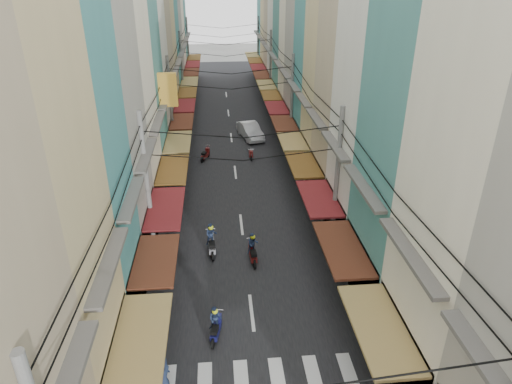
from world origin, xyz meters
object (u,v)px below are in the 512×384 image
market_umbrella (428,297)px  white_car (250,138)px  traffic_sign (404,329)px  bicycle (394,286)px

market_umbrella → white_car: bearing=101.9°
white_car → traffic_sign: (3.61, -27.70, 2.23)m
bicycle → traffic_sign: traffic_sign is taller
bicycle → market_umbrella: 3.85m
bicycle → traffic_sign: size_ratio=0.58×
market_umbrella → traffic_sign: 2.67m
bicycle → traffic_sign: (-1.86, -5.23, 2.23)m
market_umbrella → bicycle: bearing=89.4°
white_car → bicycle: (5.47, -22.47, 0.00)m
traffic_sign → market_umbrella: bearing=46.6°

